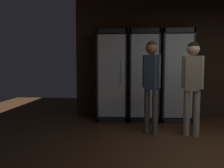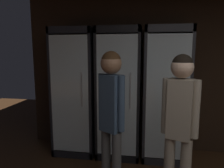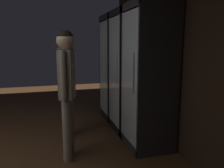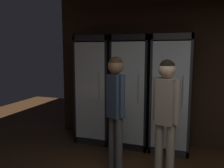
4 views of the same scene
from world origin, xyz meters
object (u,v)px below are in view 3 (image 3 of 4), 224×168
object	(u,v)px
cooler_far_left	(120,69)
cooler_left	(133,73)
cooler_center	(151,78)
shopper_far	(67,82)
shopper_near	(66,72)

from	to	relation	value
cooler_far_left	cooler_left	size ratio (longest dim) A/B	1.00
cooler_left	cooler_center	world-z (taller)	same
cooler_far_left	shopper_far	bearing A→B (deg)	-38.62
cooler_center	shopper_far	world-z (taller)	cooler_center
cooler_left	shopper_far	xyz separation A→B (m)	(0.73, -1.14, 0.03)
cooler_left	shopper_near	bearing A→B (deg)	-87.33
cooler_far_left	shopper_near	size ratio (longest dim) A/B	1.21
shopper_far	shopper_near	bearing A→B (deg)	176.05
cooler_center	cooler_far_left	bearing A→B (deg)	-179.91
shopper_near	cooler_far_left	bearing A→B (deg)	124.29
cooler_far_left	shopper_near	bearing A→B (deg)	-55.71
cooler_left	shopper_near	xyz separation A→B (m)	(0.05, -1.10, 0.07)
cooler_far_left	cooler_center	distance (m)	1.39
cooler_center	cooler_left	bearing A→B (deg)	179.99
cooler_far_left	cooler_left	world-z (taller)	same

